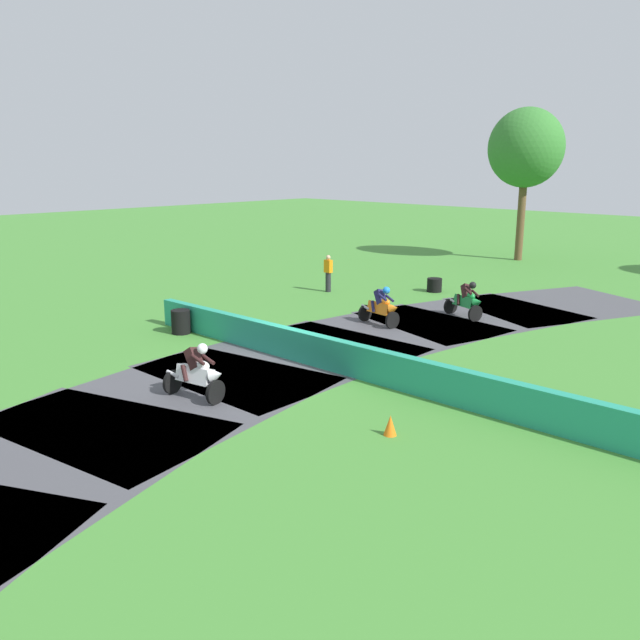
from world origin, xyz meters
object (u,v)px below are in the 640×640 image
motorcycle_trailing_white (198,373)px  tire_stack_near (434,285)px  tire_stack_mid_a (181,322)px  track_marshal (328,273)px  traffic_cone (390,425)px  motorcycle_lead_green (467,301)px  motorcycle_chase_orange (382,307)px

motorcycle_trailing_white → tire_stack_near: motorcycle_trailing_white is taller
tire_stack_mid_a → tire_stack_near: bearing=80.4°
track_marshal → motorcycle_trailing_white: bearing=-60.0°
track_marshal → traffic_cone: track_marshal is taller
motorcycle_trailing_white → track_marshal: track_marshal is taller
tire_stack_mid_a → traffic_cone: tire_stack_mid_a is taller
tire_stack_near → track_marshal: bearing=-136.0°
tire_stack_mid_a → traffic_cone: size_ratio=1.82×
tire_stack_mid_a → traffic_cone: 10.34m
track_marshal → tire_stack_near: bearing=44.0°
motorcycle_lead_green → traffic_cone: 11.32m
motorcycle_lead_green → traffic_cone: size_ratio=3.95×
motorcycle_lead_green → motorcycle_trailing_white: 11.86m
motorcycle_lead_green → motorcycle_chase_orange: (-1.55, -3.04, 0.01)m
motorcycle_lead_green → motorcycle_trailing_white: bearing=-90.8°
motorcycle_trailing_white → tire_stack_near: 15.51m
tire_stack_mid_a → motorcycle_lead_green: bearing=56.9°
motorcycle_trailing_white → tire_stack_mid_a: motorcycle_trailing_white is taller
motorcycle_chase_orange → traffic_cone: size_ratio=3.89×
motorcycle_trailing_white → tire_stack_near: (-3.46, 15.12, -0.35)m
motorcycle_chase_orange → tire_stack_near: (-2.07, 6.30, -0.35)m
motorcycle_chase_orange → tire_stack_mid_a: bearing=-126.1°
motorcycle_lead_green → track_marshal: size_ratio=1.06×
tire_stack_near → traffic_cone: tire_stack_near is taller
motorcycle_lead_green → motorcycle_chase_orange: 3.42m
motorcycle_trailing_white → tire_stack_near: bearing=102.9°
motorcycle_lead_green → track_marshal: bearing=-179.9°
motorcycle_chase_orange → motorcycle_trailing_white: (1.39, -8.82, 0.00)m
motorcycle_chase_orange → tire_stack_near: size_ratio=2.62×
motorcycle_trailing_white → tire_stack_near: size_ratio=2.57×
motorcycle_lead_green → motorcycle_chase_orange: bearing=-117.0°
track_marshal → traffic_cone: 15.53m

